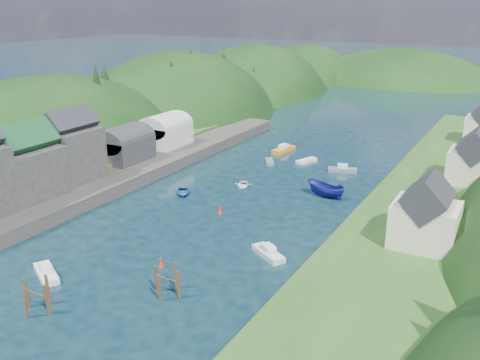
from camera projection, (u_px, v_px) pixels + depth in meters
The scene contains 14 objects.
ground at pixel (299, 167), 96.95m from camera, with size 600.00×600.00×0.00m, color black.
hillside_left at pixel (178, 147), 140.95m from camera, with size 44.00×245.56×52.00m.
far_hills at pixel (430, 110), 202.54m from camera, with size 103.00×68.00×44.00m.
hill_trees at pixel (329, 94), 105.53m from camera, with size 90.00×148.83×12.33m.
quay_left at pixel (80, 189), 82.84m from camera, with size 12.00×110.00×2.00m, color #2D2B28.
terrace_left_grass at pixel (48, 180), 85.99m from camera, with size 12.00×110.00×2.50m, color #234719.
boat_sheds at pixel (146, 135), 98.14m from camera, with size 7.00×21.00×7.50m.
terrace_right at pixel (432, 202), 76.77m from camera, with size 16.00×120.00×2.40m, color #234719.
right_bank_cottages at pixel (467, 160), 80.81m from camera, with size 9.00×59.24×8.41m.
piling_cluster_near at pixel (37, 299), 51.70m from camera, with size 3.34×3.10×3.76m.
piling_cluster_far at pixel (168, 284), 54.56m from camera, with size 3.35×3.11×3.60m.
channel_buoy_near at pixel (161, 263), 60.57m from camera, with size 0.70×0.70×1.10m.
channel_buoy_far at pixel (220, 210), 75.90m from camera, with size 0.70×0.70×1.10m.
moored_boats at pixel (241, 199), 79.57m from camera, with size 34.21×89.19×2.47m.
Camera 1 is at (35.68, -36.15, 28.71)m, focal length 40.00 mm.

